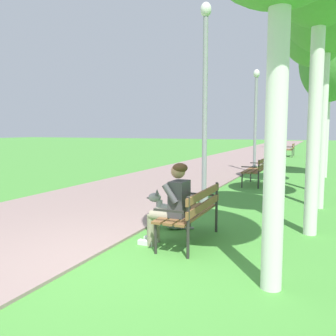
{
  "coord_description": "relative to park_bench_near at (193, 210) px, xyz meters",
  "views": [
    {
      "loc": [
        2.47,
        -3.79,
        1.73
      ],
      "look_at": [
        -0.61,
        3.29,
        0.9
      ],
      "focal_mm": 38.29,
      "sensor_mm": 36.0,
      "label": 1
    }
  ],
  "objects": [
    {
      "name": "birch_tree_third",
      "position": [
        1.76,
        3.38,
        3.82
      ],
      "size": [
        1.88,
        1.98,
        5.4
      ],
      "color": "silver",
      "rests_on": "ground"
    },
    {
      "name": "lamp_post_near",
      "position": [
        -0.69,
        2.71,
        1.81
      ],
      "size": [
        0.24,
        0.24,
        4.49
      ],
      "color": "gray",
      "rests_on": "ground"
    },
    {
      "name": "paved_path",
      "position": [
        -3.03,
        22.71,
        -0.49
      ],
      "size": [
        4.07,
        60.0,
        0.04
      ],
      "primitive_type": "cube",
      "color": "gray",
      "rests_on": "ground"
    },
    {
      "name": "birch_tree_fifth",
      "position": [
        1.86,
        9.05,
        3.66
      ],
      "size": [
        2.07,
        2.24,
        5.67
      ],
      "color": "silver",
      "rests_on": "ground"
    },
    {
      "name": "lamp_post_mid",
      "position": [
        -0.71,
        9.26,
        1.58
      ],
      "size": [
        0.24,
        0.24,
        4.05
      ],
      "color": "gray",
      "rests_on": "ground"
    },
    {
      "name": "ground_plane",
      "position": [
        -0.68,
        -1.29,
        -0.51
      ],
      "size": [
        120.0,
        120.0,
        0.0
      ],
      "primitive_type": "plane",
      "color": "#478E38"
    },
    {
      "name": "dog_grey",
      "position": [
        -0.63,
        0.52,
        -0.25
      ],
      "size": [
        0.8,
        0.44,
        0.71
      ],
      "color": "gray",
      "rests_on": "ground"
    },
    {
      "name": "pedestrian_distant",
      "position": [
        -3.39,
        30.87,
        0.33
      ],
      "size": [
        0.32,
        0.22,
        1.65
      ],
      "color": "#383842",
      "rests_on": "ground"
    },
    {
      "name": "park_bench_furthest",
      "position": [
        -0.18,
        19.14,
        0.0
      ],
      "size": [
        0.55,
        1.5,
        0.85
      ],
      "color": "brown",
      "rests_on": "ground"
    },
    {
      "name": "park_bench_mid",
      "position": [
        -0.1,
        6.21,
        0.0
      ],
      "size": [
        0.55,
        1.5,
        0.85
      ],
      "color": "brown",
      "rests_on": "ground"
    },
    {
      "name": "park_bench_near",
      "position": [
        0.0,
        0.0,
        0.0
      ],
      "size": [
        0.55,
        1.5,
        0.85
      ],
      "color": "brown",
      "rests_on": "ground"
    },
    {
      "name": "person_seated_on_near_bench",
      "position": [
        -0.21,
        -0.31,
        0.17
      ],
      "size": [
        0.74,
        0.49,
        1.25
      ],
      "color": "gray",
      "rests_on": "ground"
    },
    {
      "name": "park_bench_far",
      "position": [
        -0.18,
        12.38,
        0.0
      ],
      "size": [
        0.55,
        1.5,
        0.85
      ],
      "color": "brown",
      "rests_on": "ground"
    },
    {
      "name": "birch_tree_fourth",
      "position": [
        1.44,
        5.96,
        4.04
      ],
      "size": [
        1.84,
        1.61,
        5.7
      ],
      "color": "silver",
      "rests_on": "ground"
    }
  ]
}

